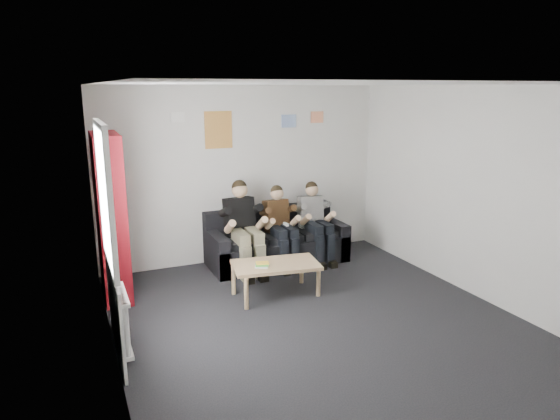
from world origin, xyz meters
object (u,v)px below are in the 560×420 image
bookshelf (112,217)px  person_middle (281,227)px  person_left (244,228)px  person_right (316,222)px  sofa (276,244)px  coffee_table (276,267)px

bookshelf → person_middle: 2.47m
person_left → person_middle: (0.59, 0.01, -0.05)m
person_right → person_middle: bearing=-173.1°
sofa → bookshelf: 2.57m
person_left → person_right: bearing=-3.4°
bookshelf → coffee_table: size_ratio=1.91×
bookshelf → coffee_table: bearing=-23.5°
coffee_table → person_middle: size_ratio=0.90×
person_left → bookshelf: bearing=-179.5°
sofa → coffee_table: sofa is taller
coffee_table → person_middle: (0.52, 1.01, 0.23)m
sofa → person_left: person_left is taller
bookshelf → person_right: 3.06m
person_left → person_middle: person_left is taller
sofa → bookshelf: bearing=-172.2°
sofa → coffee_table: size_ratio=1.92×
coffee_table → person_left: (-0.07, 1.00, 0.27)m
coffee_table → person_right: person_right is taller
person_left → person_middle: 0.59m
sofa → person_left: size_ratio=1.58×
sofa → person_right: (0.59, -0.19, 0.33)m
bookshelf → person_left: (1.83, 0.13, -0.40)m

